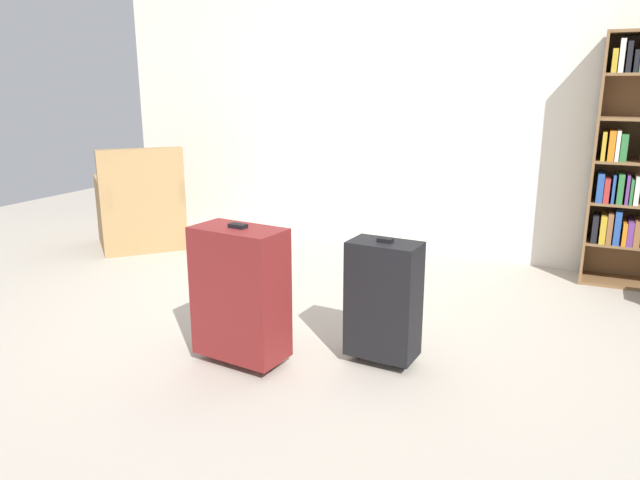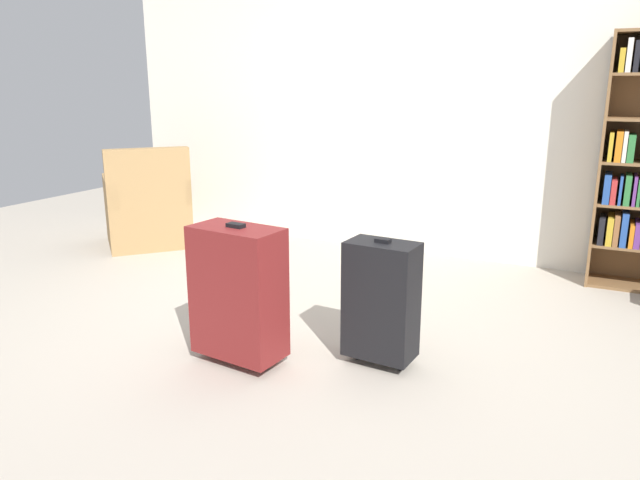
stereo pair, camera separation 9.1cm
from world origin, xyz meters
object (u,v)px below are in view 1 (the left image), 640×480
Objects in this scene: mug at (193,244)px; suitcase_dark_red at (240,293)px; armchair at (141,211)px; suitcase_black at (383,299)px.

suitcase_dark_red is at bearing -47.35° from mug.
armchair is 1.32× the size of suitcase_dark_red.
mug is 2.35m from suitcase_dark_red.
suitcase_black reaches higher than mug.
mug is at bearing 132.65° from suitcase_dark_red.
suitcase_black is 0.90× the size of suitcase_dark_red.
suitcase_black is 0.74m from suitcase_dark_red.
suitcase_dark_red reaches higher than mug.
suitcase_black is (2.74, -1.33, 0.04)m from armchair.
armchair is 0.57m from mug.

